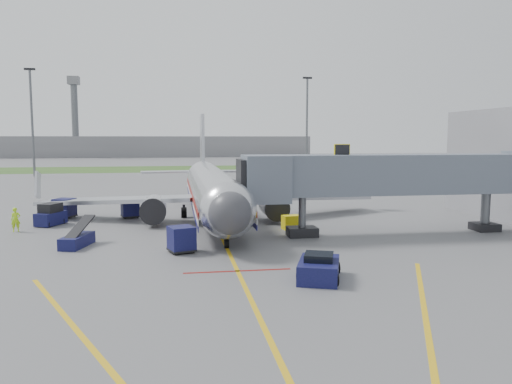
{
  "coord_description": "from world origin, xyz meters",
  "views": [
    {
      "loc": [
        -3.3,
        -30.83,
        7.35
      ],
      "look_at": [
        2.81,
        6.92,
        3.2
      ],
      "focal_mm": 35.0,
      "sensor_mm": 36.0,
      "label": 1
    }
  ],
  "objects": [
    {
      "name": "ground",
      "position": [
        0.0,
        0.0,
        0.0
      ],
      "size": [
        400.0,
        400.0,
        0.0
      ],
      "primitive_type": "plane",
      "color": "#565659",
      "rests_on": "ground"
    },
    {
      "name": "grass_strip",
      "position": [
        0.0,
        90.0,
        0.01
      ],
      "size": [
        300.0,
        25.0,
        0.01
      ],
      "primitive_type": "cube",
      "color": "#2D4C1E",
      "rests_on": "ground"
    },
    {
      "name": "apron_markings",
      "position": [
        0.0,
        -7.4,
        0.0
      ],
      "size": [
        21.52,
        50.0,
        0.01
      ],
      "color": "gold",
      "rests_on": "ground"
    },
    {
      "name": "airliner",
      "position": [
        0.0,
        15.25,
        2.65
      ],
      "size": [
        32.1,
        35.67,
        10.25
      ],
      "color": "silver",
      "rests_on": "ground"
    },
    {
      "name": "jet_bridge",
      "position": [
        12.86,
        5.0,
        4.47
      ],
      "size": [
        25.3,
        4.0,
        6.9
      ],
      "color": "slate",
      "rests_on": "ground"
    },
    {
      "name": "light_mast_left",
      "position": [
        -30.0,
        70.0,
        10.78
      ],
      "size": [
        2.0,
        0.44,
        20.4
      ],
      "color": "#595B60",
      "rests_on": "ground"
    },
    {
      "name": "light_mast_right",
      "position": [
        25.0,
        75.0,
        10.78
      ],
      "size": [
        2.0,
        0.44,
        20.4
      ],
      "color": "#595B60",
      "rests_on": "ground"
    },
    {
      "name": "distant_terminal",
      "position": [
        -10.0,
        170.0,
        4.0
      ],
      "size": [
        120.0,
        14.0,
        8.0
      ],
      "primitive_type": "cube",
      "color": "slate",
      "rests_on": "ground"
    },
    {
      "name": "control_tower",
      "position": [
        -40.0,
        165.0,
        17.33
      ],
      "size": [
        4.0,
        4.0,
        30.0
      ],
      "color": "#595B60",
      "rests_on": "ground"
    },
    {
      "name": "pushback_tug",
      "position": [
        4.0,
        -6.26,
        0.57
      ],
      "size": [
        3.03,
        3.79,
        1.37
      ],
      "color": "#0C1038",
      "rests_on": "ground"
    },
    {
      "name": "baggage_tug",
      "position": [
        -13.79,
        13.06,
        0.83
      ],
      "size": [
        2.38,
        3.0,
        1.87
      ],
      "color": "#0C1038",
      "rests_on": "ground"
    },
    {
      "name": "baggage_cart_a",
      "position": [
        -3.0,
        1.11,
        0.86
      ],
      "size": [
        1.98,
        1.98,
        1.68
      ],
      "color": "#0C1038",
      "rests_on": "ground"
    },
    {
      "name": "baggage_cart_b",
      "position": [
        -7.52,
        16.12,
        0.85
      ],
      "size": [
        1.89,
        1.89,
        1.66
      ],
      "color": "#0C1038",
      "rests_on": "ground"
    },
    {
      "name": "baggage_cart_c",
      "position": [
        -13.5,
        16.94,
        0.92
      ],
      "size": [
        2.18,
        2.18,
        1.8
      ],
      "color": "#0C1038",
      "rests_on": "ground"
    },
    {
      "name": "belt_loader",
      "position": [
        -9.99,
        4.04,
        0.46
      ],
      "size": [
        2.0,
        3.95,
        1.86
      ],
      "color": "#0C1038",
      "rests_on": "ground"
    },
    {
      "name": "ground_power_cart",
      "position": [
        5.88,
        8.0,
        0.56
      ],
      "size": [
        1.56,
        1.18,
        1.13
      ],
      "color": "yellow",
      "rests_on": "ground"
    },
    {
      "name": "ramp_worker",
      "position": [
        -15.79,
        10.41,
        0.96
      ],
      "size": [
        0.81,
        0.67,
        1.91
      ],
      "primitive_type": "imported",
      "rotation": [
        0.0,
        0.0,
        0.36
      ],
      "color": "#B0ED1B",
      "rests_on": "ground"
    }
  ]
}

